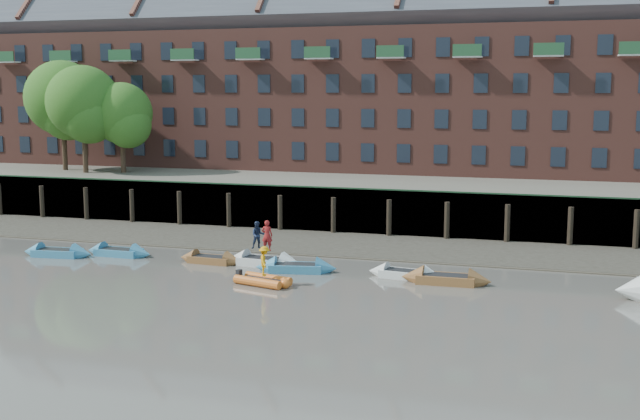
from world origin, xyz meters
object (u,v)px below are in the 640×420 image
at_px(rowboat_5, 405,274).
at_px(rib_tender, 265,281).
at_px(rowboat_3, 264,262).
at_px(rowboat_6, 446,279).
at_px(person_rower_a, 267,235).
at_px(rowboat_0, 57,253).
at_px(rowboat_1, 119,252).
at_px(rowboat_4, 296,268).
at_px(rowboat_2, 211,259).
at_px(person_rib_crew, 264,261).
at_px(person_rower_b, 258,235).

height_order(rowboat_5, rib_tender, rowboat_5).
height_order(rowboat_3, rowboat_6, same).
bearing_deg(person_rower_a, rowboat_6, 170.66).
bearing_deg(rowboat_6, rowboat_0, 178.62).
distance_m(rowboat_1, rowboat_6, 20.32).
bearing_deg(rowboat_5, rowboat_4, -169.54).
bearing_deg(person_rower_a, rowboat_2, -0.67).
xyz_separation_m(rowboat_0, rib_tender, (14.74, -3.11, 0.00)).
xyz_separation_m(rowboat_1, rowboat_6, (20.28, -1.33, 0.02)).
xyz_separation_m(rowboat_3, rowboat_5, (8.39, -0.65, -0.03)).
distance_m(rowboat_6, person_rib_crew, 9.60).
relative_size(person_rower_a, person_rib_crew, 1.14).
relative_size(rowboat_6, rib_tender, 1.49).
distance_m(rowboat_0, person_rower_b, 12.77).
bearing_deg(person_rower_a, rowboat_3, -24.93).
bearing_deg(rowboat_0, rib_tender, -17.26).
bearing_deg(person_rower_a, person_rib_crew, 105.92).
height_order(rowboat_0, rowboat_4, rowboat_4).
relative_size(rowboat_0, person_rower_a, 2.57).
relative_size(rowboat_6, person_rib_crew, 3.04).
bearing_deg(rib_tender, person_rower_b, 130.42).
xyz_separation_m(rib_tender, person_rower_b, (-2.15, 4.58, 1.51)).
xyz_separation_m(rowboat_5, rowboat_6, (2.30, -0.64, 0.03)).
relative_size(rowboat_5, person_rower_b, 2.66).
relative_size(rowboat_2, rowboat_5, 0.96).
xyz_separation_m(rowboat_6, person_rib_crew, (-9.04, -3.06, 1.04)).
xyz_separation_m(rib_tender, person_rib_crew, (0.00, -0.03, 1.05)).
distance_m(rowboat_3, rib_tender, 4.63).
relative_size(rowboat_1, rowboat_5, 1.01).
bearing_deg(rowboat_3, rowboat_0, -168.71).
xyz_separation_m(person_rower_a, person_rower_b, (-0.70, 0.34, -0.08)).
height_order(rowboat_5, person_rower_b, person_rower_b).
bearing_deg(rowboat_6, rowboat_3, 171.93).
xyz_separation_m(person_rower_a, person_rib_crew, (1.45, -4.27, -0.53)).
bearing_deg(person_rower_b, person_rower_a, -52.52).
bearing_deg(rowboat_1, rowboat_2, -0.88).
xyz_separation_m(rowboat_5, rib_tender, (-6.74, -3.67, 0.02)).
relative_size(rowboat_1, rowboat_4, 0.92).
distance_m(rib_tender, person_rower_a, 4.75).
bearing_deg(person_rib_crew, rowboat_1, 47.50).
relative_size(rowboat_2, person_rower_b, 2.54).
relative_size(person_rower_b, person_rib_crew, 1.04).
bearing_deg(rib_tender, rowboat_2, 155.59).
bearing_deg(rowboat_3, rowboat_6, -0.88).
xyz_separation_m(rib_tender, person_rower_a, (-1.45, 4.24, 1.58)).
bearing_deg(rowboat_3, person_rower_a, -16.15).
bearing_deg(rib_tender, rowboat_1, 174.07).
bearing_deg(rowboat_2, rowboat_3, 7.62).
height_order(rowboat_1, rib_tender, rowboat_1).
relative_size(rowboat_2, person_rib_crew, 2.65).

